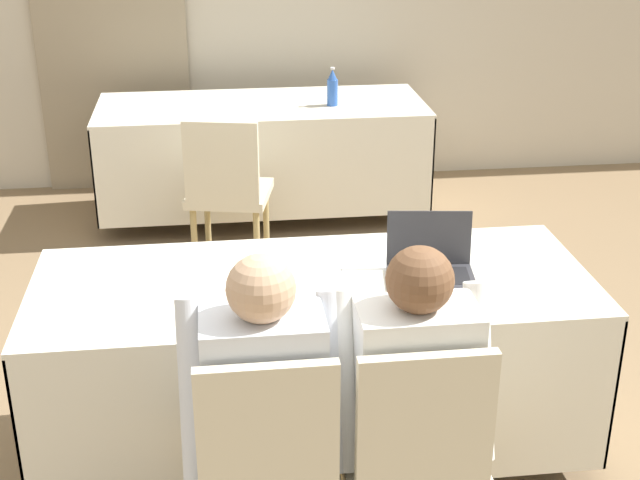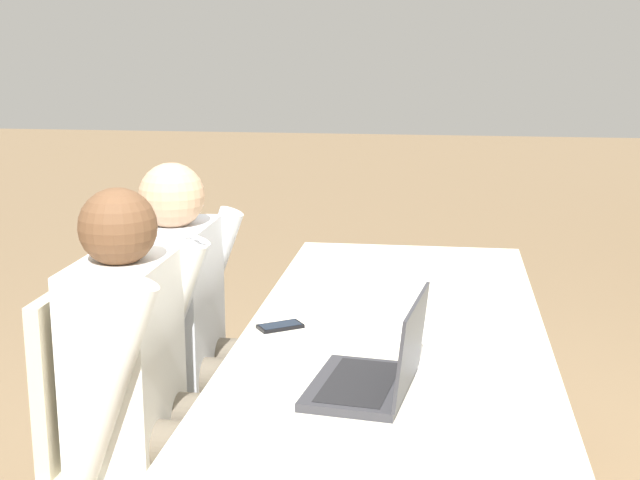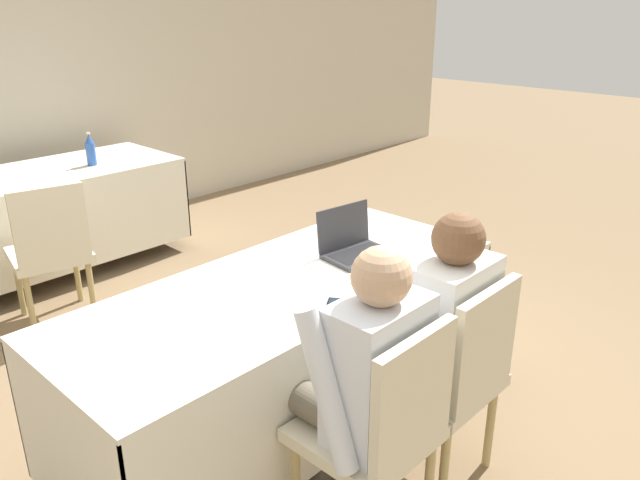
% 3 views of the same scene
% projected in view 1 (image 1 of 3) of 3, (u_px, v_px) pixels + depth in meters
% --- Properties ---
extents(ground_plane, '(24.00, 24.00, 0.00)m').
position_uv_depth(ground_plane, '(314.00, 448.00, 3.57)').
color(ground_plane, '#846B4C').
extents(conference_table_near, '(2.06, 0.82, 0.75)m').
position_uv_depth(conference_table_near, '(313.00, 322.00, 3.34)').
color(conference_table_near, silver).
rests_on(conference_table_near, ground_plane).
extents(conference_table_far, '(2.06, 0.82, 0.75)m').
position_uv_depth(conference_table_far, '(262.00, 130.00, 5.69)').
color(conference_table_far, silver).
rests_on(conference_table_far, ground_plane).
extents(laptop, '(0.34, 0.28, 0.22)m').
position_uv_depth(laptop, '(430.00, 266.00, 3.29)').
color(laptop, '#333338').
rests_on(laptop, conference_table_near).
extents(cell_phone, '(0.12, 0.14, 0.01)m').
position_uv_depth(cell_phone, '(329.00, 319.00, 2.98)').
color(cell_phone, black).
rests_on(cell_phone, conference_table_near).
extents(paper_beside_laptop, '(0.30, 0.35, 0.00)m').
position_uv_depth(paper_beside_laptop, '(306.00, 284.00, 3.24)').
color(paper_beside_laptop, white).
rests_on(paper_beside_laptop, conference_table_near).
extents(paper_centre_table, '(0.24, 0.31, 0.00)m').
position_uv_depth(paper_centre_table, '(366.00, 255.00, 3.48)').
color(paper_centre_table, white).
rests_on(paper_centre_table, conference_table_near).
extents(water_bottle, '(0.07, 0.07, 0.24)m').
position_uv_depth(water_bottle, '(332.00, 88.00, 5.54)').
color(water_bottle, '#2D5BB7').
rests_on(water_bottle, conference_table_far).
extents(chair_near_left, '(0.44, 0.44, 0.91)m').
position_uv_depth(chair_near_left, '(266.00, 460.00, 2.69)').
color(chair_near_left, tan).
rests_on(chair_near_left, ground_plane).
extents(chair_near_right, '(0.44, 0.44, 0.91)m').
position_uv_depth(chair_near_right, '(414.00, 449.00, 2.74)').
color(chair_near_right, tan).
rests_on(chair_near_right, ground_plane).
extents(chair_far_spare, '(0.52, 0.52, 0.91)m').
position_uv_depth(chair_far_spare, '(227.00, 186.00, 4.93)').
color(chair_far_spare, tan).
rests_on(chair_far_spare, ground_plane).
extents(person_checkered_shirt, '(0.50, 0.52, 1.17)m').
position_uv_depth(person_checkered_shirt, '(263.00, 396.00, 2.72)').
color(person_checkered_shirt, '#665B4C').
rests_on(person_checkered_shirt, ground_plane).
extents(person_white_shirt, '(0.50, 0.52, 1.17)m').
position_uv_depth(person_white_shirt, '(408.00, 386.00, 2.77)').
color(person_white_shirt, '#665B4C').
rests_on(person_white_shirt, ground_plane).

